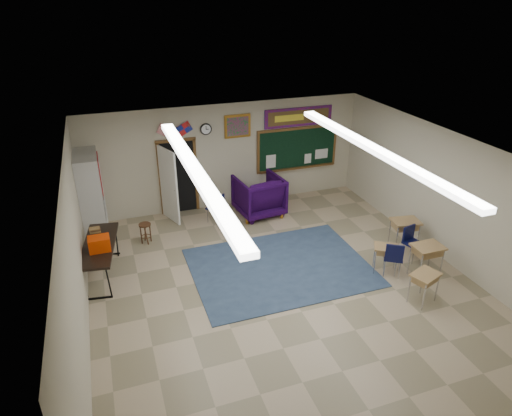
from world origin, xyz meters
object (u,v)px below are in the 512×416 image
object	(u,v)px
folding_table	(101,259)
wooden_stool	(146,233)
student_desk_front_left	(385,258)
student_desk_front_right	(404,233)
wingback_armchair	(259,195)

from	to	relation	value
folding_table	wooden_stool	size ratio (longest dim) A/B	3.87
student_desk_front_left	folding_table	size ratio (longest dim) A/B	0.33
student_desk_front_right	folding_table	distance (m)	7.10
wingback_armchair	folding_table	xyz separation A→B (m)	(-4.32, -1.79, -0.12)
student_desk_front_left	folding_table	distance (m)	6.31
student_desk_front_right	student_desk_front_left	bearing A→B (deg)	-134.69
wingback_armchair	wooden_stool	size ratio (longest dim) A/B	2.35
wingback_armchair	student_desk_front_right	size ratio (longest dim) A/B	1.57
folding_table	wingback_armchair	bearing A→B (deg)	31.49
wooden_stool	wingback_armchair	bearing A→B (deg)	10.67
wingback_armchair	wooden_stool	distance (m)	3.31
wooden_stool	student_desk_front_left	bearing A→B (deg)	-32.32
student_desk_front_left	wooden_stool	size ratio (longest dim) A/B	1.29
student_desk_front_right	wooden_stool	bearing A→B (deg)	167.50
folding_table	student_desk_front_left	bearing A→B (deg)	-8.83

